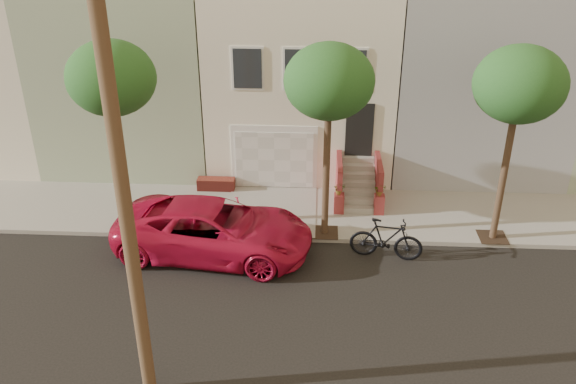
{
  "coord_description": "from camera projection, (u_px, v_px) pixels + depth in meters",
  "views": [
    {
      "loc": [
        0.73,
        -13.24,
        10.32
      ],
      "look_at": [
        -0.16,
        3.0,
        2.08
      ],
      "focal_mm": 37.34,
      "sensor_mm": 36.0,
      "label": 1
    }
  ],
  "objects": [
    {
      "name": "sidewalk",
      "position": [
        296.0,
        213.0,
        21.23
      ],
      "size": [
        40.0,
        3.7,
        0.15
      ],
      "primitive_type": "cube",
      "color": "#9B988D",
      "rests_on": "ground"
    },
    {
      "name": "tree_right",
      "position": [
        520.0,
        86.0,
        17.28
      ],
      "size": [
        2.7,
        2.57,
        6.3
      ],
      "color": "#2D2116",
      "rests_on": "sidewalk"
    },
    {
      "name": "ground",
      "position": [
        288.0,
        308.0,
        16.5
      ],
      "size": [
        90.0,
        90.0,
        0.0
      ],
      "primitive_type": "plane",
      "color": "black",
      "rests_on": "ground"
    },
    {
      "name": "tree_left",
      "position": [
        111.0,
        79.0,
        17.86
      ],
      "size": [
        2.7,
        2.57,
        6.3
      ],
      "color": "#2D2116",
      "rests_on": "sidewalk"
    },
    {
      "name": "pickup_truck",
      "position": [
        214.0,
        229.0,
        18.66
      ],
      "size": [
        6.41,
        3.5,
        1.7
      ],
      "primitive_type": "imported",
      "rotation": [
        0.0,
        0.0,
        1.46
      ],
      "color": "#B71033",
      "rests_on": "ground"
    },
    {
      "name": "tree_mid",
      "position": [
        329.0,
        83.0,
        17.55
      ],
      "size": [
        2.7,
        2.57,
        6.3
      ],
      "color": "#2D2116",
      "rests_on": "sidewalk"
    },
    {
      "name": "house_row",
      "position": [
        303.0,
        70.0,
        24.82
      ],
      "size": [
        33.1,
        11.7,
        7.0
      ],
      "color": "beige",
      "rests_on": "sidewalk"
    },
    {
      "name": "motorcycle",
      "position": [
        386.0,
        239.0,
        18.47
      ],
      "size": [
        2.33,
        0.99,
        1.36
      ],
      "primitive_type": "imported",
      "rotation": [
        0.0,
        0.0,
        1.41
      ],
      "color": "black",
      "rests_on": "ground"
    }
  ]
}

